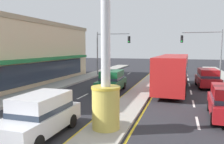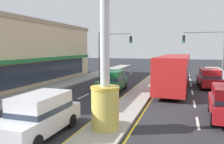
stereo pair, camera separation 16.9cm
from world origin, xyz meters
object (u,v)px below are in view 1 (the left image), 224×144
object	(u,v)px
storefront_left	(6,53)
bus_far_right_lane	(173,70)
district_sign	(106,47)
suv_mid_left_lane	(40,114)
traffic_light_left_side	(109,46)
suv_near_right_lane	(208,78)
suv_near_left_lane	(112,81)
traffic_light_right_side	(206,46)

from	to	relation	value
storefront_left	bus_far_right_lane	distance (m)	17.62
district_sign	suv_mid_left_lane	world-z (taller)	district_sign
traffic_light_left_side	suv_near_right_lane	xyz separation A→B (m)	(12.24, -6.04, -3.26)
district_sign	suv_mid_left_lane	size ratio (longest dim) A/B	1.77
suv_mid_left_lane	storefront_left	bearing A→B (deg)	136.10
storefront_left	suv_near_left_lane	world-z (taller)	storefront_left
district_sign	suv_near_right_lane	size ratio (longest dim) A/B	1.73
traffic_light_left_side	suv_near_right_lane	world-z (taller)	traffic_light_left_side
district_sign	bus_far_right_lane	distance (m)	12.60
traffic_light_left_side	bus_far_right_lane	xyz separation A→B (m)	(8.94, -8.30, -2.38)
suv_near_right_lane	bus_far_right_lane	bearing A→B (deg)	-145.54
traffic_light_right_side	suv_mid_left_lane	distance (m)	23.69
suv_near_left_lane	suv_mid_left_lane	world-z (taller)	same
suv_near_left_lane	storefront_left	bearing A→B (deg)	177.81
district_sign	storefront_left	size ratio (longest dim) A/B	0.34
traffic_light_left_side	suv_mid_left_lane	size ratio (longest dim) A/B	1.34
suv_near_right_lane	suv_near_left_lane	bearing A→B (deg)	-152.16
traffic_light_right_side	suv_mid_left_lane	size ratio (longest dim) A/B	1.34
suv_near_left_lane	suv_mid_left_lane	bearing A→B (deg)	-89.98
district_sign	suv_near_right_lane	bearing A→B (deg)	67.42
storefront_left	traffic_light_left_side	distance (m)	13.27
bus_far_right_lane	suv_mid_left_lane	bearing A→B (deg)	-111.66
suv_near_right_lane	traffic_light_right_side	bearing A→B (deg)	87.29
suv_near_right_lane	storefront_left	bearing A→B (deg)	-168.79
district_sign	traffic_light_right_side	bearing A→B (deg)	72.87
bus_far_right_lane	suv_near_left_lane	size ratio (longest dim) A/B	2.42
district_sign	traffic_light_left_side	size ratio (longest dim) A/B	1.31
district_sign	suv_near_left_lane	world-z (taller)	district_sign
bus_far_right_lane	traffic_light_left_side	bearing A→B (deg)	137.12
district_sign	suv_mid_left_lane	bearing A→B (deg)	-152.95
traffic_light_left_side	traffic_light_right_side	distance (m)	12.53
district_sign	bus_far_right_lane	bearing A→B (deg)	77.54
traffic_light_left_side	suv_mid_left_lane	distance (m)	22.32
storefront_left	suv_near_left_lane	xyz separation A→B (m)	(12.10, -0.46, -2.47)
district_sign	traffic_light_right_side	xyz separation A→B (m)	(6.26, 20.33, 0.23)
district_sign	suv_mid_left_lane	distance (m)	4.27
district_sign	bus_far_right_lane	world-z (taller)	district_sign
district_sign	suv_near_left_lane	xyz separation A→B (m)	(-2.68, 9.81, -3.03)
storefront_left	suv_mid_left_lane	bearing A→B (deg)	-43.90
storefront_left	traffic_light_right_side	xyz separation A→B (m)	(21.04, 10.05, 0.79)
bus_far_right_lane	suv_mid_left_lane	xyz separation A→B (m)	(-5.36, -13.49, -0.88)
suv_near_right_lane	traffic_light_left_side	bearing A→B (deg)	153.76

